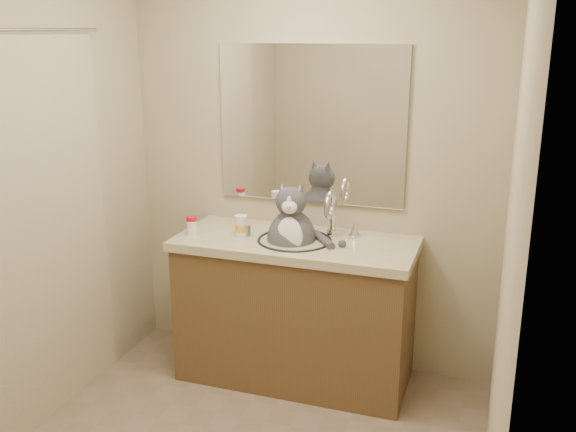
% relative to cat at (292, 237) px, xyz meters
% --- Properties ---
extents(room, '(2.22, 2.52, 2.42)m').
position_rel_cat_xyz_m(room, '(0.02, -0.95, 0.33)').
color(room, '#836D5A').
rests_on(room, ground).
extents(vanity, '(1.34, 0.59, 1.12)m').
position_rel_cat_xyz_m(vanity, '(0.02, 0.02, -0.42)').
color(vanity, brown).
rests_on(vanity, ground).
extents(mirror, '(1.10, 0.02, 0.90)m').
position_rel_cat_xyz_m(mirror, '(0.02, 0.29, 0.58)').
color(mirror, white).
rests_on(mirror, room).
extents(shower_curtain, '(0.02, 1.30, 1.93)m').
position_rel_cat_xyz_m(shower_curtain, '(-1.03, -0.85, 0.16)').
color(shower_curtain, '#C2B892').
rests_on(shower_curtain, ground).
extents(cat, '(0.44, 0.35, 0.55)m').
position_rel_cat_xyz_m(cat, '(0.00, 0.00, 0.00)').
color(cat, '#46464B').
rests_on(cat, vanity).
extents(pill_bottle_redcap, '(0.08, 0.08, 0.10)m').
position_rel_cat_xyz_m(pill_bottle_redcap, '(-0.57, -0.08, 0.03)').
color(pill_bottle_redcap, white).
rests_on(pill_bottle_redcap, vanity).
extents(pill_bottle_orange, '(0.07, 0.07, 0.12)m').
position_rel_cat_xyz_m(pill_bottle_orange, '(-0.29, -0.02, 0.04)').
color(pill_bottle_orange, white).
rests_on(pill_bottle_orange, vanity).
extents(grey_canister, '(0.05, 0.05, 0.06)m').
position_rel_cat_xyz_m(grey_canister, '(-0.26, -0.01, 0.01)').
color(grey_canister, gray).
rests_on(grey_canister, vanity).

